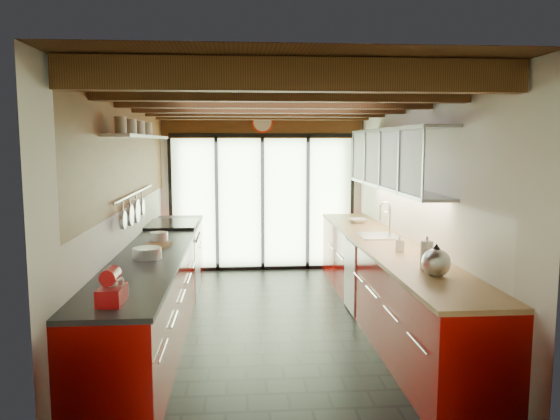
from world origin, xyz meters
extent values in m
plane|color=black|center=(0.00, 0.00, 0.00)|extent=(5.50, 5.50, 0.00)
plane|color=silver|center=(0.00, 2.75, 1.30)|extent=(3.20, 0.00, 3.20)
plane|color=silver|center=(0.00, -2.75, 1.30)|extent=(3.20, 0.00, 3.20)
plane|color=silver|center=(-1.60, 0.00, 1.30)|extent=(0.00, 5.50, 5.50)
plane|color=silver|center=(1.60, 0.00, 1.30)|extent=(0.00, 5.50, 5.50)
plane|color=#472814|center=(0.00, 0.00, 2.60)|extent=(5.50, 5.50, 0.00)
cube|color=#593316|center=(0.00, -2.25, 2.48)|extent=(3.14, 0.14, 0.22)
cube|color=#593316|center=(0.00, -1.35, 2.48)|extent=(3.14, 0.14, 0.22)
cube|color=#593316|center=(0.00, -0.45, 2.48)|extent=(3.14, 0.14, 0.22)
cube|color=#593316|center=(0.00, 0.45, 2.48)|extent=(3.14, 0.14, 0.22)
cube|color=#593316|center=(0.00, 1.35, 2.48)|extent=(3.14, 0.14, 0.22)
cube|color=#593316|center=(0.00, 2.25, 2.48)|extent=(3.14, 0.14, 0.22)
cube|color=brown|center=(0.00, 2.71, 2.35)|extent=(3.14, 0.06, 0.50)
plane|color=brown|center=(-1.57, 0.20, 1.98)|extent=(0.00, 4.90, 4.90)
plane|color=#C6EAAD|center=(0.00, 2.73, 1.08)|extent=(2.90, 0.00, 2.90)
cube|color=black|center=(-1.45, 2.72, 1.07)|extent=(0.05, 0.04, 2.15)
cube|color=black|center=(1.45, 2.72, 1.07)|extent=(0.05, 0.04, 2.15)
cube|color=black|center=(0.00, 2.69, 1.07)|extent=(0.06, 0.05, 2.15)
cube|color=black|center=(0.00, 2.69, 2.15)|extent=(2.90, 0.05, 0.06)
cylinder|color=red|center=(0.00, 2.67, 2.35)|extent=(0.34, 0.04, 0.34)
cylinder|color=beige|center=(0.00, 2.65, 2.35)|extent=(0.28, 0.02, 0.28)
cube|color=#940704|center=(-1.28, 0.00, 0.44)|extent=(0.65, 5.00, 0.88)
cube|color=black|center=(-1.28, 0.00, 0.90)|extent=(0.68, 5.00, 0.04)
cube|color=silver|center=(-1.28, 1.45, 0.44)|extent=(0.66, 0.90, 0.90)
cube|color=black|center=(-1.28, 1.45, 0.93)|extent=(0.65, 0.90, 0.06)
cube|color=#940704|center=(1.28, 0.00, 0.44)|extent=(0.65, 5.00, 0.88)
cube|color=#A07B4D|center=(1.28, 0.00, 0.90)|extent=(0.68, 5.00, 0.04)
cube|color=white|center=(0.95, 0.40, 0.44)|extent=(0.02, 0.60, 0.84)
cube|color=silver|center=(1.28, 0.40, 0.93)|extent=(0.45, 0.52, 0.02)
cylinder|color=silver|center=(1.42, 0.40, 1.10)|extent=(0.02, 0.02, 0.34)
torus|color=silver|center=(1.36, 0.40, 1.27)|extent=(0.14, 0.02, 0.14)
plane|color=silver|center=(1.26, 0.30, 1.85)|extent=(0.00, 3.00, 3.00)
cube|color=#9EA0A5|center=(1.43, 0.30, 1.51)|extent=(0.34, 3.00, 0.03)
cube|color=#9EA0A5|center=(1.43, 0.30, 2.19)|extent=(0.34, 3.00, 0.03)
cylinder|color=silver|center=(-1.54, 0.30, 1.47)|extent=(0.02, 2.20, 0.02)
cube|color=silver|center=(-1.45, 0.20, 2.10)|extent=(0.28, 2.60, 0.03)
cylinder|color=silver|center=(-1.50, -0.60, 1.29)|extent=(0.04, 0.18, 0.18)
cylinder|color=silver|center=(-1.50, -0.25, 1.29)|extent=(0.04, 0.22, 0.22)
cylinder|color=silver|center=(-1.50, 0.10, 1.29)|extent=(0.04, 0.26, 0.26)
cylinder|color=silver|center=(-1.50, 0.45, 1.29)|extent=(0.04, 0.18, 0.18)
cube|color=red|center=(-1.27, -2.15, 0.98)|extent=(0.17, 0.29, 0.12)
cylinder|color=red|center=(-1.27, -2.17, 1.12)|extent=(0.12, 0.19, 0.11)
cylinder|color=silver|center=(-1.27, -2.10, 1.02)|extent=(0.15, 0.15, 0.12)
cylinder|color=silver|center=(-1.27, 0.15, 0.98)|extent=(0.22, 0.22, 0.13)
cylinder|color=silver|center=(-1.27, -0.66, 0.97)|extent=(0.36, 0.36, 0.11)
cube|color=brown|center=(-1.27, -0.07, 0.94)|extent=(0.31, 0.39, 0.03)
sphere|color=silver|center=(1.27, -1.54, 1.04)|extent=(0.28, 0.28, 0.24)
cone|color=black|center=(1.27, -1.54, 1.18)|extent=(0.10, 0.10, 0.07)
cylinder|color=silver|center=(1.27, -1.41, 1.05)|extent=(0.04, 0.10, 0.05)
cylinder|color=white|center=(1.27, -1.31, 1.04)|extent=(0.13, 0.13, 0.25)
cylinder|color=silver|center=(1.27, -1.31, 1.20)|extent=(0.03, 0.03, 0.05)
imported|color=silver|center=(1.27, -0.51, 1.01)|extent=(0.10, 0.10, 0.19)
imported|color=silver|center=(1.27, 1.51, 0.95)|extent=(0.30, 0.30, 0.06)
camera|label=1|loc=(-0.39, -5.92, 2.04)|focal=35.00mm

